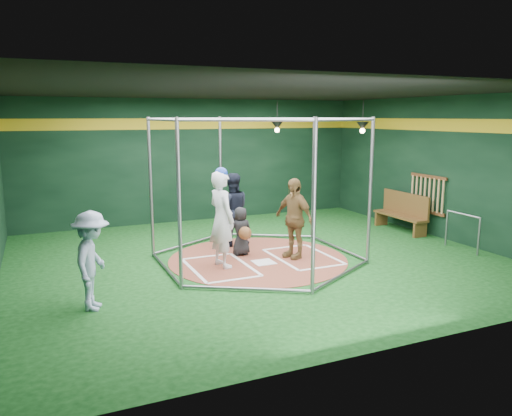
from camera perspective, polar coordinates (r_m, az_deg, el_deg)
name	(u,v)px	position (r m, az deg, el deg)	size (l,w,h in m)	color
room_shell	(258,178)	(10.35, 0.21, 3.48)	(10.10, 9.10, 3.53)	#0D3B11
clay_disc	(258,259)	(10.70, 0.22, -5.86)	(3.80, 3.80, 0.01)	brown
home_plate	(264,262)	(10.44, 0.89, -6.22)	(0.43, 0.43, 0.01)	white
batter_box_left	(220,267)	(10.14, -4.15, -6.75)	(1.17, 1.77, 0.01)	white
batter_box_right	(303,257)	(10.89, 5.35, -5.55)	(1.17, 1.77, 0.01)	white
batting_cage	(258,190)	(10.38, 0.22, 2.08)	(4.05, 4.67, 3.00)	gray
bat_rack	(427,194)	(13.50, 18.97, 1.53)	(0.07, 1.25, 0.98)	brown
pendant_lamp_near	(277,126)	(14.47, 2.43, 9.37)	(0.34, 0.34, 0.90)	black
pendant_lamp_far	(363,126)	(14.02, 12.08, 9.12)	(0.34, 0.34, 0.90)	black
batter_figure	(222,218)	(9.98, -3.94, -1.15)	(0.60, 0.79, 2.02)	silver
visitor_leopard	(294,218)	(10.65, 4.34, -1.17)	(1.01, 0.42, 1.72)	#9D7A43
catcher_figure	(241,231)	(10.87, -1.70, -2.67)	(0.53, 0.56, 1.06)	black
umpire	(232,210)	(11.64, -2.75, -0.18)	(0.83, 0.65, 1.71)	black
bystander_blue	(92,261)	(8.23, -18.23, -5.76)	(1.02, 0.59, 1.58)	#9BAFCD
dugout_bench	(403,211)	(13.80, 16.41, -0.38)	(0.41, 1.75, 1.02)	brown
steel_railing	(463,226)	(12.22, 22.54, -1.88)	(0.05, 1.00, 0.86)	gray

